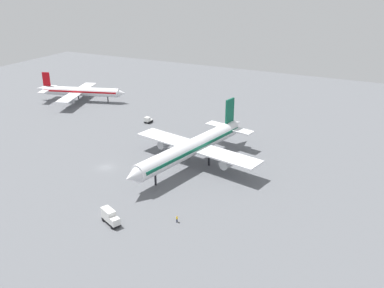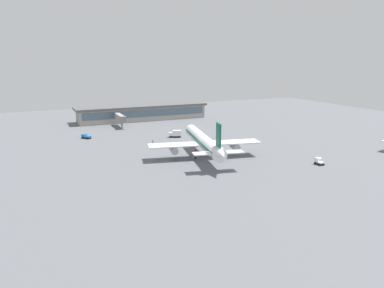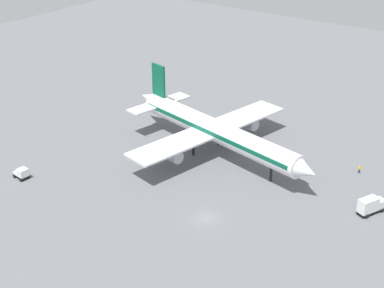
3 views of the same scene
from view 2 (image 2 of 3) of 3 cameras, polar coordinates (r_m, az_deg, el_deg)
ground at (r=160.61m, az=6.88°, el=0.01°), size 288.00×288.00×0.00m
terminal_building at (r=223.03m, az=-7.63°, el=4.87°), size 77.99×15.70×8.84m
airplane_at_gate at (r=138.24m, az=1.83°, el=0.42°), size 42.33×52.07×15.96m
catering_truck at (r=172.57m, az=-2.57°, el=1.59°), size 5.89×4.03×3.30m
baggage_tug at (r=136.20m, az=18.96°, el=-2.52°), size 2.49×3.37×2.30m
pushback_tractor at (r=176.83m, az=-16.03°, el=1.13°), size 4.22×4.63×1.90m
ground_crew_worker at (r=161.78m, az=-6.04°, el=0.44°), size 0.53×0.53×1.67m
jet_bridge at (r=201.20m, az=-10.98°, el=4.02°), size 3.39×16.74×6.74m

